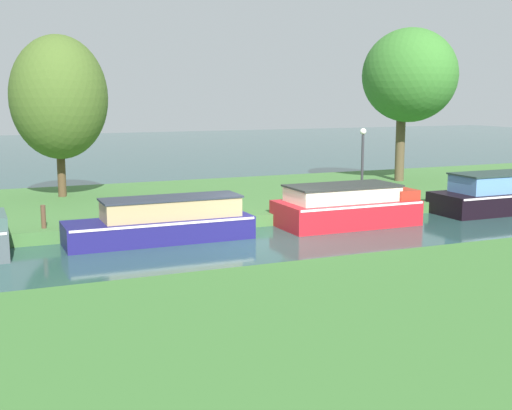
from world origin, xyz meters
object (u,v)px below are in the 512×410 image
(red_barge, at_px, (347,206))
(willow_tree_centre, at_px, (409,76))
(willow_tree_left, at_px, (59,98))
(lamp_post, at_px, (363,155))
(mooring_post_near, at_px, (43,217))
(black_cruiser, at_px, (492,195))
(navy_narrowboat, at_px, (163,222))

(red_barge, distance_m, willow_tree_centre, 10.18)
(willow_tree_left, relative_size, lamp_post, 2.28)
(willow_tree_left, height_order, lamp_post, willow_tree_left)
(mooring_post_near, bearing_deg, red_barge, -7.94)
(black_cruiser, relative_size, mooring_post_near, 6.24)
(navy_narrowboat, relative_size, lamp_post, 2.06)
(red_barge, distance_m, lamp_post, 3.39)
(navy_narrowboat, relative_size, black_cruiser, 1.28)
(red_barge, bearing_deg, lamp_post, 48.71)
(lamp_post, distance_m, mooring_post_near, 11.84)
(red_barge, bearing_deg, black_cruiser, -0.00)
(mooring_post_near, bearing_deg, navy_narrowboat, -22.21)
(navy_narrowboat, height_order, mooring_post_near, navy_narrowboat)
(navy_narrowboat, relative_size, willow_tree_centre, 0.81)
(willow_tree_centre, bearing_deg, red_barge, -137.92)
(navy_narrowboat, bearing_deg, willow_tree_centre, 24.88)
(willow_tree_centre, height_order, mooring_post_near, willow_tree_centre)
(navy_narrowboat, distance_m, willow_tree_left, 8.52)
(navy_narrowboat, relative_size, willow_tree_left, 0.90)
(willow_tree_centre, distance_m, lamp_post, 6.81)
(willow_tree_left, bearing_deg, mooring_post_near, -102.59)
(navy_narrowboat, xyz_separation_m, mooring_post_near, (-3.32, 1.35, 0.17))
(black_cruiser, relative_size, willow_tree_centre, 0.63)
(black_cruiser, xyz_separation_m, willow_tree_centre, (0.45, 6.10, 4.55))
(navy_narrowboat, xyz_separation_m, lamp_post, (8.41, 2.29, 1.55))
(navy_narrowboat, distance_m, black_cruiser, 12.70)
(red_barge, relative_size, lamp_post, 1.72)
(mooring_post_near, bearing_deg, black_cruiser, -4.84)
(red_barge, bearing_deg, willow_tree_centre, 42.08)
(red_barge, xyz_separation_m, willow_tree_centre, (6.75, 6.10, 4.57))
(lamp_post, bearing_deg, willow_tree_centre, 38.76)
(red_barge, height_order, lamp_post, lamp_post)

